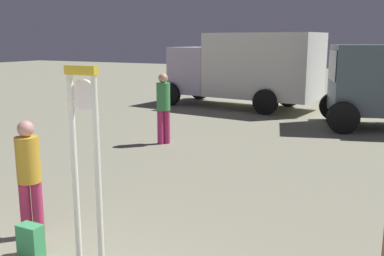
{
  "coord_description": "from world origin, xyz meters",
  "views": [
    {
      "loc": [
        3.07,
        -1.84,
        2.61
      ],
      "look_at": [
        -0.06,
        4.38,
        1.2
      ],
      "focal_mm": 40.96,
      "sensor_mm": 36.0,
      "label": 1
    }
  ],
  "objects_px": {
    "backpack": "(31,241)",
    "box_truck_near": "(246,67)",
    "standing_clock": "(85,151)",
    "person_near_clock": "(29,173)",
    "person_distant": "(163,105)"
  },
  "relations": [
    {
      "from": "standing_clock",
      "to": "backpack",
      "type": "distance_m",
      "value": 1.41
    },
    {
      "from": "standing_clock",
      "to": "box_truck_near",
      "type": "bearing_deg",
      "value": 101.6
    },
    {
      "from": "box_truck_near",
      "to": "standing_clock",
      "type": "bearing_deg",
      "value": -78.4
    },
    {
      "from": "person_distant",
      "to": "box_truck_near",
      "type": "relative_size",
      "value": 0.29
    },
    {
      "from": "backpack",
      "to": "box_truck_near",
      "type": "relative_size",
      "value": 0.07
    },
    {
      "from": "person_near_clock",
      "to": "person_distant",
      "type": "relative_size",
      "value": 0.89
    },
    {
      "from": "box_truck_near",
      "to": "backpack",
      "type": "bearing_deg",
      "value": -81.91
    },
    {
      "from": "standing_clock",
      "to": "person_distant",
      "type": "relative_size",
      "value": 1.3
    },
    {
      "from": "person_near_clock",
      "to": "box_truck_near",
      "type": "distance_m",
      "value": 12.27
    },
    {
      "from": "backpack",
      "to": "person_distant",
      "type": "xyz_separation_m",
      "value": [
        -1.57,
        5.87,
        0.8
      ]
    },
    {
      "from": "person_distant",
      "to": "box_truck_near",
      "type": "distance_m",
      "value": 6.75
    },
    {
      "from": "backpack",
      "to": "box_truck_near",
      "type": "distance_m",
      "value": 12.79
    },
    {
      "from": "person_near_clock",
      "to": "backpack",
      "type": "bearing_deg",
      "value": -45.4
    },
    {
      "from": "backpack",
      "to": "person_distant",
      "type": "relative_size",
      "value": 0.23
    },
    {
      "from": "standing_clock",
      "to": "box_truck_near",
      "type": "height_order",
      "value": "box_truck_near"
    }
  ]
}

